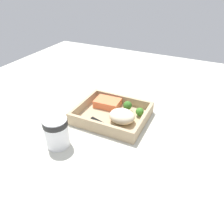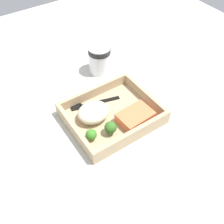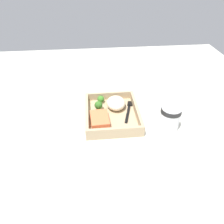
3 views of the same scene
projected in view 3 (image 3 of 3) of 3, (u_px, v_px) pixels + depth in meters
The scene contains 10 objects.
ground_plane at pixel (112, 119), 90.66cm from camera, with size 160.00×160.00×2.00cm, color beige.
takeout_tray at pixel (112, 116), 89.71cm from camera, with size 25.69×21.42×1.20cm, color tan.
tray_rim at pixel (112, 112), 88.35cm from camera, with size 25.69×21.42×3.36cm.
salmon_fillet at pixel (100, 120), 84.48cm from camera, with size 9.82×6.87×2.90cm, color #ED7143.
mashed_potatoes at pixel (116, 103), 92.07cm from camera, with size 9.33×7.94×4.79cm, color beige.
broccoli_floret_1 at pixel (101, 99), 95.45cm from camera, with size 3.02×3.02×3.45cm.
broccoli_floret_2 at pixel (98, 105), 90.72cm from camera, with size 3.38×3.38×4.21cm.
fork at pixel (129, 110), 91.58cm from camera, with size 15.66×5.83×0.44cm.
paper_cup at pixel (170, 117), 81.26cm from camera, with size 7.62×7.62×9.87cm.
receipt_slip at pixel (140, 159), 71.75cm from camera, with size 9.25×12.02×0.24cm, color white.
Camera 3 is at (-70.75, 7.10, 55.32)cm, focal length 35.00 mm.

